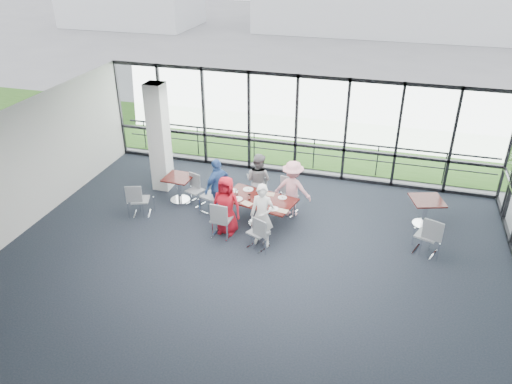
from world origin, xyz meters
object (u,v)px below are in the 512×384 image
(diner_near_left, at_px, (226,205))
(diner_far_left, at_px, (258,181))
(side_table_right, at_px, (427,204))
(chair_spare_r, at_px, (427,235))
(side_table_left, at_px, (179,181))
(chair_main_nr, at_px, (258,232))
(chair_main_end, at_px, (211,196))
(main_table, at_px, (259,203))
(diner_end, at_px, (218,187))
(structural_column, at_px, (159,138))
(chair_spare_la, at_px, (141,200))
(diner_far_right, at_px, (292,189))
(chair_main_fr, at_px, (288,197))
(diner_near_right, at_px, (262,215))
(chair_main_fl, at_px, (262,193))
(chair_main_nl, at_px, (222,219))
(chair_spare_lb, at_px, (195,191))

(diner_near_left, relative_size, diner_far_left, 0.98)
(side_table_right, xyz_separation_m, chair_spare_r, (0.01, -1.34, -0.12))
(side_table_left, height_order, chair_main_nr, chair_main_nr)
(chair_main_end, bearing_deg, main_table, 97.60)
(chair_main_end, bearing_deg, diner_end, 104.08)
(structural_column, relative_size, chair_main_nr, 3.62)
(main_table, height_order, chair_spare_la, chair_spare_la)
(diner_near_left, height_order, diner_far_right, diner_far_right)
(chair_main_fr, bearing_deg, diner_far_left, 4.02)
(diner_far_right, bearing_deg, structural_column, -1.33)
(structural_column, height_order, diner_near_right, structural_column)
(chair_main_end, xyz_separation_m, chair_spare_la, (-1.78, -0.70, -0.02))
(structural_column, xyz_separation_m, chair_spare_la, (0.13, -1.66, -1.14))
(side_table_left, relative_size, diner_near_left, 0.51)
(diner_near_right, xyz_separation_m, chair_main_fl, (-0.50, 1.82, -0.40))
(side_table_left, height_order, chair_main_nl, chair_main_nl)
(chair_main_fr, distance_m, chair_spare_r, 3.73)
(side_table_left, distance_m, chair_main_end, 1.16)
(chair_spare_r, bearing_deg, diner_end, -163.36)
(diner_end, distance_m, chair_main_nr, 2.04)
(diner_far_right, relative_size, chair_spare_r, 1.58)
(diner_near_left, distance_m, chair_main_nr, 1.13)
(diner_end, distance_m, chair_main_nl, 1.22)
(main_table, bearing_deg, diner_end, -178.64)
(diner_end, xyz_separation_m, chair_spare_r, (5.42, -0.44, -0.30))
(diner_near_right, xyz_separation_m, chair_main_nr, (-0.04, -0.19, -0.37))
(side_table_left, height_order, chair_main_fl, chair_main_fl)
(diner_near_left, distance_m, chair_spare_la, 2.54)
(diner_near_right, bearing_deg, side_table_right, 28.57)
(diner_far_right, bearing_deg, chair_spare_la, 22.13)
(side_table_right, bearing_deg, diner_far_left, -176.91)
(diner_far_left, bearing_deg, chair_main_fr, -173.72)
(chair_main_nl, bearing_deg, diner_near_right, -0.65)
(side_table_right, relative_size, chair_spare_r, 1.00)
(chair_main_nr, bearing_deg, chair_spare_la, -165.57)
(chair_spare_r, bearing_deg, chair_main_fr, -173.51)
(side_table_left, height_order, chair_spare_la, chair_spare_la)
(main_table, relative_size, side_table_right, 2.03)
(main_table, bearing_deg, diner_far_left, 120.22)
(side_table_left, height_order, diner_near_right, diner_near_right)
(chair_main_end, bearing_deg, chair_main_fr, 121.91)
(structural_column, relative_size, chair_spare_r, 3.20)
(diner_near_right, height_order, diner_end, diner_near_right)
(chair_spare_r, bearing_deg, diner_near_right, -148.37)
(main_table, relative_size, chair_spare_r, 2.03)
(diner_far_left, bearing_deg, chair_spare_r, -178.11)
(chair_main_nr, distance_m, chair_spare_la, 3.55)
(structural_column, xyz_separation_m, chair_main_fl, (3.16, -0.30, -1.19))
(diner_near_left, xyz_separation_m, chair_spare_lb, (-1.33, 1.14, -0.36))
(diner_near_right, xyz_separation_m, chair_main_fr, (0.27, 1.66, -0.33))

